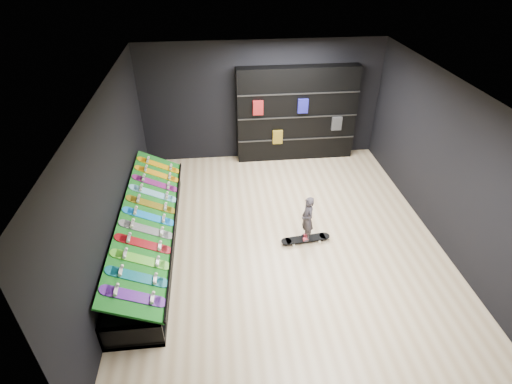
{
  "coord_description": "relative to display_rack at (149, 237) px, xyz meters",
  "views": [
    {
      "loc": [
        -1.17,
        -5.99,
        5.13
      ],
      "look_at": [
        -0.5,
        0.2,
        1.0
      ],
      "focal_mm": 28.0,
      "sensor_mm": 36.0,
      "label": 1
    }
  ],
  "objects": [
    {
      "name": "display_board_1",
      "position": [
        0.06,
        -1.52,
        0.49
      ],
      "size": [
        0.93,
        0.22,
        0.5
      ],
      "primitive_type": null,
      "rotation": [
        0.0,
        0.44,
        0.0
      ],
      "color": "#0C8C99",
      "rests_on": "turf_ramp"
    },
    {
      "name": "display_board_10",
      "position": [
        0.06,
        1.9,
        0.49
      ],
      "size": [
        0.93,
        0.22,
        0.5
      ],
      "primitive_type": null,
      "rotation": [
        0.0,
        0.44,
        0.0
      ],
      "color": "yellow",
      "rests_on": "turf_ramp"
    },
    {
      "name": "display_board_8",
      "position": [
        0.06,
        1.14,
        0.49
      ],
      "size": [
        0.93,
        0.22,
        0.5
      ],
      "primitive_type": null,
      "rotation": [
        0.0,
        0.44,
        0.0
      ],
      "color": "#2626BF",
      "rests_on": "turf_ramp"
    },
    {
      "name": "display_rack",
      "position": [
        0.0,
        0.0,
        0.0
      ],
      "size": [
        0.9,
        4.5,
        0.5
      ],
      "primitive_type": null,
      "color": "black",
      "rests_on": "ground"
    },
    {
      "name": "ceiling",
      "position": [
        2.55,
        0.0,
        2.75
      ],
      "size": [
        6.0,
        7.0,
        0.01
      ],
      "primitive_type": "cube",
      "color": "white",
      "rests_on": "ground"
    },
    {
      "name": "display_board_9",
      "position": [
        0.06,
        1.52,
        0.49
      ],
      "size": [
        0.93,
        0.22,
        0.5
      ],
      "primitive_type": null,
      "rotation": [
        0.0,
        0.44,
        0.0
      ],
      "color": "orange",
      "rests_on": "turf_ramp"
    },
    {
      "name": "display_board_2",
      "position": [
        0.06,
        -1.14,
        0.49
      ],
      "size": [
        0.93,
        0.22,
        0.5
      ],
      "primitive_type": null,
      "rotation": [
        0.0,
        0.44,
        0.0
      ],
      "color": "green",
      "rests_on": "turf_ramp"
    },
    {
      "name": "turf_ramp",
      "position": [
        0.05,
        0.0,
        0.46
      ],
      "size": [
        0.92,
        4.5,
        0.46
      ],
      "primitive_type": "cube",
      "rotation": [
        0.0,
        0.44,
        0.0
      ],
      "color": "#0D5712",
      "rests_on": "display_rack"
    },
    {
      "name": "wall_left",
      "position": [
        -0.45,
        0.0,
        1.25
      ],
      "size": [
        0.02,
        7.0,
        3.0
      ],
      "primitive_type": "cube",
      "color": "black",
      "rests_on": "ground"
    },
    {
      "name": "wall_front",
      "position": [
        2.55,
        -3.5,
        1.25
      ],
      "size": [
        6.0,
        0.02,
        3.0
      ],
      "primitive_type": "cube",
      "color": "black",
      "rests_on": "ground"
    },
    {
      "name": "display_board_3",
      "position": [
        0.06,
        -0.76,
        0.49
      ],
      "size": [
        0.93,
        0.22,
        0.5
      ],
      "primitive_type": null,
      "rotation": [
        0.0,
        0.44,
        0.0
      ],
      "color": "red",
      "rests_on": "turf_ramp"
    },
    {
      "name": "display_board_5",
      "position": [
        0.06,
        0.0,
        0.49
      ],
      "size": [
        0.93,
        0.22,
        0.5
      ],
      "primitive_type": null,
      "rotation": [
        0.0,
        0.44,
        0.0
      ],
      "color": "blue",
      "rests_on": "turf_ramp"
    },
    {
      "name": "floor",
      "position": [
        2.55,
        0.0,
        -0.25
      ],
      "size": [
        6.0,
        7.0,
        0.01
      ],
      "primitive_type": "cube",
      "color": "#D1B78D",
      "rests_on": "ground"
    },
    {
      "name": "back_shelving",
      "position": [
        3.42,
        3.32,
        0.95
      ],
      "size": [
        3.01,
        0.35,
        2.41
      ],
      "primitive_type": "cube",
      "color": "black",
      "rests_on": "ground"
    },
    {
      "name": "display_board_0",
      "position": [
        0.06,
        -1.9,
        0.49
      ],
      "size": [
        0.93,
        0.22,
        0.5
      ],
      "primitive_type": null,
      "rotation": [
        0.0,
        0.44,
        0.0
      ],
      "color": "purple",
      "rests_on": "turf_ramp"
    },
    {
      "name": "display_board_7",
      "position": [
        0.06,
        0.76,
        0.49
      ],
      "size": [
        0.93,
        0.22,
        0.5
      ],
      "primitive_type": null,
      "rotation": [
        0.0,
        0.44,
        0.0
      ],
      "color": "#0CB2E5",
      "rests_on": "turf_ramp"
    },
    {
      "name": "floor_skateboard",
      "position": [
        2.98,
        -0.16,
        -0.21
      ],
      "size": [
        1.0,
        0.32,
        0.09
      ],
      "primitive_type": null,
      "rotation": [
        0.0,
        0.0,
        0.1
      ],
      "color": "black",
      "rests_on": "ground"
    },
    {
      "name": "display_board_6",
      "position": [
        0.06,
        0.38,
        0.49
      ],
      "size": [
        0.93,
        0.22,
        0.5
      ],
      "primitive_type": null,
      "rotation": [
        0.0,
        0.44,
        0.0
      ],
      "color": "yellow",
      "rests_on": "turf_ramp"
    },
    {
      "name": "wall_back",
      "position": [
        2.55,
        3.5,
        1.25
      ],
      "size": [
        6.0,
        0.02,
        3.0
      ],
      "primitive_type": "cube",
      "color": "black",
      "rests_on": "ground"
    },
    {
      "name": "wall_right",
      "position": [
        5.55,
        0.0,
        1.25
      ],
      "size": [
        0.02,
        7.0,
        3.0
      ],
      "primitive_type": "cube",
      "color": "black",
      "rests_on": "ground"
    },
    {
      "name": "display_board_4",
      "position": [
        0.06,
        -0.38,
        0.49
      ],
      "size": [
        0.93,
        0.22,
        0.5
      ],
      "primitive_type": null,
      "rotation": [
        0.0,
        0.44,
        0.0
      ],
      "color": "black",
      "rests_on": "turf_ramp"
    },
    {
      "name": "child",
      "position": [
        2.98,
        -0.16,
        0.12
      ],
      "size": [
        0.18,
        0.23,
        0.56
      ],
      "primitive_type": "imported",
      "rotation": [
        0.0,
        0.0,
        -1.42
      ],
      "color": "black",
      "rests_on": "floor_skateboard"
    }
  ]
}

